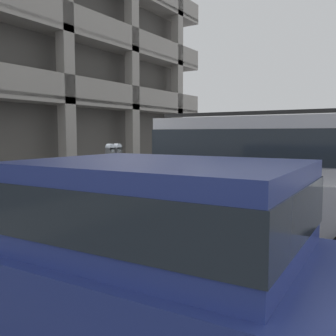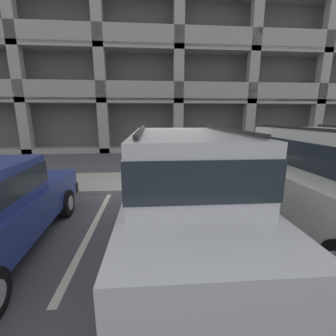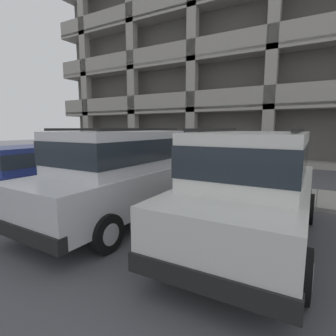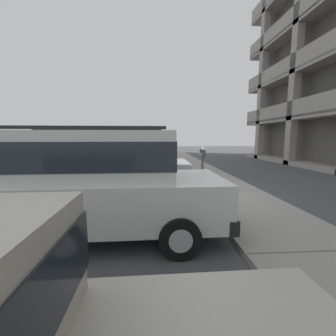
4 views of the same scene
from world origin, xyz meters
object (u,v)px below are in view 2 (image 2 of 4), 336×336
silver_suv (184,185)px  parking_meter_near (167,153)px  parking_garage (170,27)px  dark_hatchback (329,178)px

silver_suv → parking_meter_near: silver_suv is taller
parking_garage → silver_suv: bearing=-94.6°
dark_hatchback → parking_garage: 17.56m
silver_suv → parking_garage: parking_garage is taller
parking_meter_near → parking_garage: bearing=84.2°
silver_suv → dark_hatchback: 2.82m
dark_hatchback → silver_suv: bearing=-176.7°
parking_garage → dark_hatchback: bearing=-84.3°
silver_suv → parking_garage: bearing=86.1°
silver_suv → dark_hatchback: (2.81, 0.23, 0.00)m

